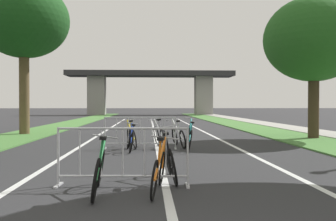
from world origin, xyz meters
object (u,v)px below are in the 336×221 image
Objects in this scene: bicycle_blue_3 at (130,140)px; bicycle_yellow_5 at (132,137)px; crowd_barrier_nearest at (123,157)px; bicycle_white_7 at (178,137)px; bicycle_green_1 at (99,171)px; bicycle_teal_4 at (189,138)px; bicycle_orange_2 at (159,170)px; tree_right_oak_mid at (314,40)px; crowd_barrier_second at (140,133)px; bicycle_silver_6 at (160,136)px; bicycle_black_0 at (170,160)px; tree_left_cypress_far at (24,21)px.

bicycle_yellow_5 reaches higher than bicycle_blue_3.
crowd_barrier_nearest is 1.41× the size of bicycle_white_7.
bicycle_teal_4 is (2.09, 5.72, 0.01)m from bicycle_green_1.
bicycle_yellow_5 is (-0.74, 6.55, -0.00)m from bicycle_orange_2.
bicycle_green_1 is at bearing -168.19° from bicycle_orange_2.
bicycle_white_7 is (1.82, 6.64, -0.02)m from bicycle_green_1.
crowd_barrier_second is (-7.24, -3.21, -3.67)m from tree_right_oak_mid.
bicycle_silver_6 is at bearing 38.44° from bicycle_blue_3.
bicycle_black_0 is 1.00× the size of bicycle_green_1.
bicycle_teal_4 is at bearing -147.23° from tree_right_oak_mid.
bicycle_teal_4 is at bearing -42.11° from tree_left_cypress_far.
tree_right_oak_mid is 8.91m from bicycle_yellow_5.
tree_right_oak_mid reaches higher than crowd_barrier_nearest.
tree_left_cypress_far is at bearing 140.46° from bicycle_teal_4.
bicycle_yellow_5 reaches higher than bicycle_orange_2.
crowd_barrier_nearest is 6.10m from bicycle_silver_6.
crowd_barrier_second reaches higher than bicycle_yellow_5.
bicycle_blue_3 is 1.09× the size of bicycle_yellow_5.
tree_right_oak_mid is 9.24m from bicycle_blue_3.
bicycle_green_1 is at bearing -98.95° from bicycle_blue_3.
tree_left_cypress_far is 9.91m from bicycle_silver_6.
tree_left_cypress_far reaches higher than bicycle_teal_4.
tree_right_oak_mid is (12.94, -2.89, -1.29)m from tree_left_cypress_far.
bicycle_white_7 is (1.29, 0.47, -0.16)m from crowd_barrier_second.
tree_right_oak_mid is 3.43× the size of bicycle_teal_4.
tree_left_cypress_far is at bearing 115.25° from crowd_barrier_nearest.
bicycle_black_0 is 1.60m from bicycle_green_1.
tree_left_cypress_far is at bearing 125.65° from bicycle_silver_6.
bicycle_white_7 is (-5.95, -2.75, -3.84)m from tree_right_oak_mid.
bicycle_orange_2 is at bearing -107.53° from bicycle_white_7.
tree_left_cypress_far is at bearing 133.05° from crowd_barrier_second.
bicycle_orange_2 is 5.77m from bicycle_teal_4.
tree_left_cypress_far reaches higher than bicycle_green_1.
crowd_barrier_second is 1.40× the size of bicycle_white_7.
bicycle_orange_2 is at bearing -96.02° from bicycle_yellow_5.
bicycle_black_0 is at bearing -84.72° from bicycle_blue_3.
tree_right_oak_mid is 3.53× the size of bicycle_white_7.
crowd_barrier_second is at bearing -67.91° from bicycle_yellow_5.
tree_right_oak_mid is 7.60m from bicycle_white_7.
crowd_barrier_nearest is at bearing -106.14° from bicycle_teal_4.
bicycle_teal_4 reaches higher than bicycle_silver_6.
bicycle_orange_2 is 6.59m from bicycle_yellow_5.
bicycle_green_1 is at bearing -120.61° from crowd_barrier_nearest.
bicycle_black_0 is at bearing -82.53° from crowd_barrier_second.
bicycle_black_0 is 4.76m from bicycle_teal_4.
tree_left_cypress_far is 9.34m from bicycle_yellow_5.
tree_left_cypress_far is at bearing 109.45° from bicycle_green_1.
crowd_barrier_second is 0.56m from bicycle_yellow_5.
bicycle_white_7 is (1.48, 6.05, -0.16)m from crowd_barrier_nearest.
bicycle_blue_3 is (5.40, -6.60, -5.12)m from tree_left_cypress_far.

